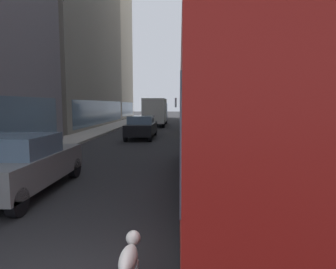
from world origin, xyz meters
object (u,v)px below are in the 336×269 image
object	(u,v)px
car_black_suv	(142,127)
dalmatian_dog	(129,258)
transit_bus	(230,130)
car_grey_wagon	(21,163)
car_silver_sedan	(188,115)
box_truck	(156,111)
car_yellow_taxi	(195,124)

from	to	relation	value
car_black_suv	dalmatian_dog	world-z (taller)	car_black_suv
transit_bus	car_grey_wagon	size ratio (longest dim) A/B	2.76
car_silver_sedan	box_truck	distance (m)	10.39
car_black_suv	car_grey_wagon	bearing A→B (deg)	-97.18
transit_bus	car_yellow_taxi	world-z (taller)	transit_bus
box_truck	dalmatian_dog	xyz separation A→B (m)	(2.09, -28.92, -1.15)
car_grey_wagon	box_truck	distance (m)	24.90
transit_bus	dalmatian_dog	bearing A→B (deg)	-116.31
car_black_suv	dalmatian_dog	size ratio (longest dim) A/B	4.88
transit_bus	car_yellow_taxi	xyz separation A→B (m)	(0.00, 16.32, -0.96)
transit_bus	box_truck	bearing A→B (deg)	99.07
car_silver_sedan	dalmatian_dog	distance (m)	38.52
car_grey_wagon	box_truck	xyz separation A→B (m)	(1.60, 24.83, 0.84)
car_black_suv	car_silver_sedan	world-z (taller)	same
dalmatian_dog	box_truck	bearing A→B (deg)	94.14
car_grey_wagon	car_yellow_taxi	world-z (taller)	same
transit_bus	box_truck	xyz separation A→B (m)	(-4.00, 25.06, -0.11)
car_grey_wagon	car_black_suv	world-z (taller)	same
dalmatian_dog	car_black_suv	bearing A→B (deg)	97.10
car_yellow_taxi	car_silver_sedan	bearing A→B (deg)	90.00
car_silver_sedan	dalmatian_dog	xyz separation A→B (m)	(-1.91, -38.47, -0.31)
car_yellow_taxi	car_silver_sedan	world-z (taller)	same
transit_bus	car_black_suv	world-z (taller)	transit_bus
car_silver_sedan	car_yellow_taxi	bearing A→B (deg)	-90.00
car_yellow_taxi	dalmatian_dog	size ratio (longest dim) A/B	4.40
car_yellow_taxi	box_truck	bearing A→B (deg)	114.59
car_silver_sedan	car_grey_wagon	bearing A→B (deg)	-99.25
transit_bus	car_grey_wagon	distance (m)	5.69
car_silver_sedan	dalmatian_dog	size ratio (longest dim) A/B	4.18
car_black_suv	car_yellow_taxi	size ratio (longest dim) A/B	1.11
transit_bus	dalmatian_dog	distance (m)	4.49
box_truck	dalmatian_dog	size ratio (longest dim) A/B	7.79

